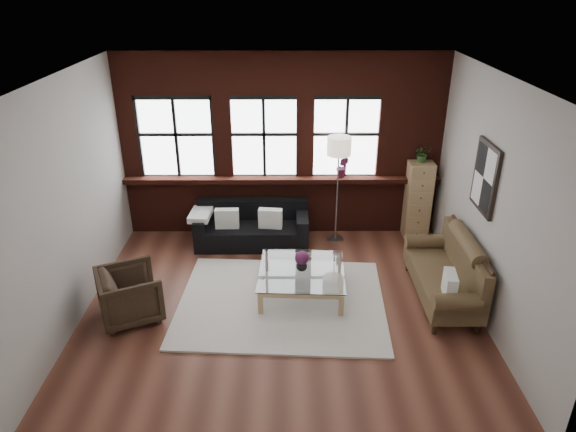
{
  "coord_description": "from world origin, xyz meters",
  "views": [
    {
      "loc": [
        0.07,
        -6.05,
        4.3
      ],
      "look_at": [
        0.1,
        0.6,
        1.15
      ],
      "focal_mm": 32.0,
      "sensor_mm": 36.0,
      "label": 1
    }
  ],
  "objects_px": {
    "vase": "(302,265)",
    "armchair": "(130,295)",
    "vintage_settee": "(443,270)",
    "dark_sofa": "(252,226)",
    "coffee_table": "(302,282)",
    "floor_lamp": "(337,187)",
    "drawer_chest": "(417,199)"
  },
  "relations": [
    {
      "from": "armchair",
      "to": "floor_lamp",
      "type": "distance_m",
      "value": 3.81
    },
    {
      "from": "coffee_table",
      "to": "drawer_chest",
      "type": "xyz_separation_m",
      "value": [
        2.1,
        1.9,
        0.5
      ]
    },
    {
      "from": "floor_lamp",
      "to": "dark_sofa",
      "type": "bearing_deg",
      "value": -174.28
    },
    {
      "from": "vintage_settee",
      "to": "dark_sofa",
      "type": "bearing_deg",
      "value": 148.81
    },
    {
      "from": "dark_sofa",
      "to": "armchair",
      "type": "height_order",
      "value": "armchair"
    },
    {
      "from": "vase",
      "to": "floor_lamp",
      "type": "xyz_separation_m",
      "value": [
        0.65,
        1.7,
        0.54
      ]
    },
    {
      "from": "coffee_table",
      "to": "drawer_chest",
      "type": "bearing_deg",
      "value": 42.23
    },
    {
      "from": "armchair",
      "to": "vase",
      "type": "distance_m",
      "value": 2.41
    },
    {
      "from": "armchair",
      "to": "coffee_table",
      "type": "height_order",
      "value": "armchair"
    },
    {
      "from": "dark_sofa",
      "to": "floor_lamp",
      "type": "xyz_separation_m",
      "value": [
        1.47,
        0.15,
        0.67
      ]
    },
    {
      "from": "vintage_settee",
      "to": "floor_lamp",
      "type": "relative_size",
      "value": 0.91
    },
    {
      "from": "vase",
      "to": "floor_lamp",
      "type": "relative_size",
      "value": 0.08
    },
    {
      "from": "armchair",
      "to": "drawer_chest",
      "type": "height_order",
      "value": "drawer_chest"
    },
    {
      "from": "vintage_settee",
      "to": "armchair",
      "type": "xyz_separation_m",
      "value": [
        -4.35,
        -0.41,
        -0.13
      ]
    },
    {
      "from": "armchair",
      "to": "vintage_settee",
      "type": "bearing_deg",
      "value": -109.54
    },
    {
      "from": "dark_sofa",
      "to": "vase",
      "type": "xyz_separation_m",
      "value": [
        0.81,
        -1.55,
        0.13
      ]
    },
    {
      "from": "floor_lamp",
      "to": "coffee_table",
      "type": "bearing_deg",
      "value": -110.97
    },
    {
      "from": "coffee_table",
      "to": "vase",
      "type": "bearing_deg",
      "value": 180.0
    },
    {
      "from": "vintage_settee",
      "to": "vase",
      "type": "xyz_separation_m",
      "value": [
        -2.0,
        0.15,
        -0.01
      ]
    },
    {
      "from": "dark_sofa",
      "to": "drawer_chest",
      "type": "height_order",
      "value": "drawer_chest"
    },
    {
      "from": "dark_sofa",
      "to": "floor_lamp",
      "type": "height_order",
      "value": "floor_lamp"
    },
    {
      "from": "drawer_chest",
      "to": "armchair",
      "type": "bearing_deg",
      "value": -150.94
    },
    {
      "from": "vase",
      "to": "coffee_table",
      "type": "bearing_deg",
      "value": 0.0
    },
    {
      "from": "floor_lamp",
      "to": "armchair",
      "type": "bearing_deg",
      "value": -142.92
    },
    {
      "from": "dark_sofa",
      "to": "coffee_table",
      "type": "relative_size",
      "value": 1.57
    },
    {
      "from": "floor_lamp",
      "to": "vase",
      "type": "bearing_deg",
      "value": -110.97
    },
    {
      "from": "vase",
      "to": "floor_lamp",
      "type": "distance_m",
      "value": 1.9
    },
    {
      "from": "vase",
      "to": "armchair",
      "type": "bearing_deg",
      "value": -166.47
    },
    {
      "from": "dark_sofa",
      "to": "vintage_settee",
      "type": "distance_m",
      "value": 3.3
    },
    {
      "from": "vintage_settee",
      "to": "floor_lamp",
      "type": "xyz_separation_m",
      "value": [
        -1.35,
        1.85,
        0.53
      ]
    },
    {
      "from": "coffee_table",
      "to": "drawer_chest",
      "type": "height_order",
      "value": "drawer_chest"
    },
    {
      "from": "vase",
      "to": "floor_lamp",
      "type": "height_order",
      "value": "floor_lamp"
    }
  ]
}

